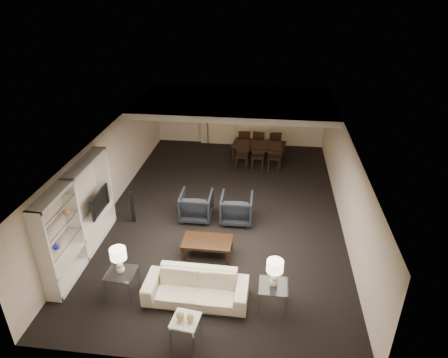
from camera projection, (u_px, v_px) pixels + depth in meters
floor at (224, 210)px, 12.36m from camera, size 11.00×11.00×0.00m
ceiling at (224, 135)px, 11.21m from camera, size 7.00×11.00×0.02m
wall_back at (240, 116)px, 16.63m from camera, size 7.00×0.02×2.50m
wall_front at (186, 316)px, 6.94m from camera, size 7.00×0.02×2.50m
wall_left at (110, 168)px, 12.16m from camera, size 0.02×11.00×2.50m
wall_right at (345, 181)px, 11.41m from camera, size 0.02×11.00×2.50m
ceiling_soffit at (236, 102)px, 14.34m from camera, size 7.00×4.00×0.20m
curtains at (218, 117)px, 16.68m from camera, size 1.50×0.12×2.40m
door at (256, 121)px, 16.62m from camera, size 0.90×0.05×2.10m
painting at (291, 111)px, 16.23m from camera, size 0.95×0.04×0.65m
media_unit at (79, 217)px, 9.88m from camera, size 0.38×3.40×2.35m
pendant_light at (244, 116)px, 14.53m from camera, size 0.52×0.52×0.24m
sofa at (196, 288)px, 8.86m from camera, size 2.32×0.94×0.67m
coffee_table at (207, 248)px, 10.32m from camera, size 1.27×0.76×0.45m
armchair_left at (196, 206)px, 11.79m from camera, size 0.93×0.96×0.86m
armchair_right at (237, 208)px, 11.66m from camera, size 0.93×0.95×0.86m
side_table_left at (122, 283)px, 9.06m from camera, size 0.66×0.66×0.59m
side_table_right at (273, 296)px, 8.70m from camera, size 0.64×0.64×0.59m
table_lamp_left at (119, 261)px, 8.77m from camera, size 0.36×0.36×0.65m
table_lamp_right at (274, 273)px, 8.41m from camera, size 0.37×0.37×0.65m
marble_table at (186, 329)px, 7.92m from camera, size 0.59×0.59×0.53m
gold_gourd_a at (180, 316)px, 7.77m from camera, size 0.17×0.17×0.17m
gold_gourd_b at (190, 317)px, 7.76m from camera, size 0.15×0.15×0.15m
television at (96, 202)px, 10.77m from camera, size 1.07×0.14×0.61m
vase_blue at (56, 246)px, 8.87m from camera, size 0.17×0.17×0.18m
vase_amber at (66, 211)px, 9.23m from camera, size 0.17×0.17×0.17m
floor_speaker at (133, 207)px, 11.61m from camera, size 0.13×0.13×0.99m
dining_table at (258, 153)px, 15.43m from camera, size 2.11×1.33×0.70m
chair_nl at (242, 155)px, 14.84m from camera, size 0.51×0.51×1.04m
chair_nm at (258, 156)px, 14.78m from camera, size 0.49×0.49×1.04m
chair_nr at (274, 156)px, 14.72m from camera, size 0.50×0.50×1.04m
chair_fl at (244, 142)px, 15.99m from camera, size 0.50×0.50×1.04m
chair_fm at (259, 142)px, 15.93m from camera, size 0.54×0.54×1.04m
chair_fr at (274, 143)px, 15.86m from camera, size 0.54×0.54×1.04m
floor_lamp at (208, 129)px, 16.75m from camera, size 0.27×0.27×1.42m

